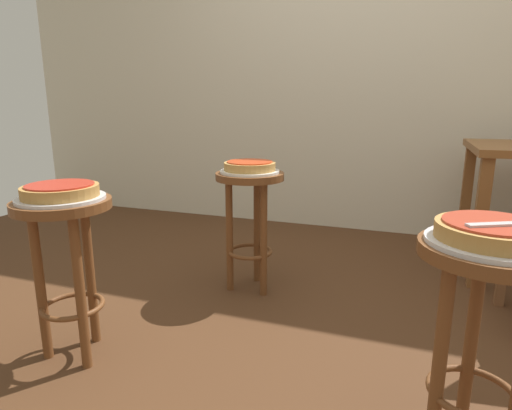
{
  "coord_description": "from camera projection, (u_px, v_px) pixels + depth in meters",
  "views": [
    {
      "loc": [
        0.32,
        -1.7,
        0.96
      ],
      "look_at": [
        -0.25,
        -0.12,
        0.56
      ],
      "focal_mm": 30.07,
      "sensor_mm": 36.0,
      "label": 1
    }
  ],
  "objects": [
    {
      "name": "ground_plane",
      "position": [
        319.0,
        327.0,
        1.88
      ],
      "size": [
        6.0,
        6.0,
        0.0
      ],
      "primitive_type": "plane",
      "color": "#4C2D19"
    },
    {
      "name": "back_wall",
      "position": [
        373.0,
        26.0,
        3.05
      ],
      "size": [
        6.0,
        0.1,
        3.0
      ],
      "primitive_type": "cube",
      "color": "beige",
      "rests_on": "ground_plane"
    },
    {
      "name": "stool_foreground",
      "position": [
        483.0,
        308.0,
        1.09
      ],
      "size": [
        0.35,
        0.35,
        0.62
      ],
      "color": "brown",
      "rests_on": "ground_plane"
    },
    {
      "name": "serving_plate_foreground",
      "position": [
        492.0,
        242.0,
        1.05
      ],
      "size": [
        0.32,
        0.32,
        0.01
      ],
      "primitive_type": "cylinder",
      "color": "silver",
      "rests_on": "stool_foreground"
    },
    {
      "name": "pizza_foreground",
      "position": [
        494.0,
        231.0,
        1.04
      ],
      "size": [
        0.27,
        0.27,
        0.05
      ],
      "color": "#B78442",
      "rests_on": "serving_plate_foreground"
    },
    {
      "name": "stool_middle",
      "position": [
        66.0,
        245.0,
        1.58
      ],
      "size": [
        0.35,
        0.35,
        0.62
      ],
      "color": "brown",
      "rests_on": "ground_plane"
    },
    {
      "name": "serving_plate_middle",
      "position": [
        61.0,
        198.0,
        1.54
      ],
      "size": [
        0.31,
        0.31,
        0.01
      ],
      "primitive_type": "cylinder",
      "color": "silver",
      "rests_on": "stool_middle"
    },
    {
      "name": "pizza_middle",
      "position": [
        60.0,
        190.0,
        1.53
      ],
      "size": [
        0.26,
        0.26,
        0.05
      ],
      "color": "#B78442",
      "rests_on": "serving_plate_middle"
    },
    {
      "name": "stool_leftside",
      "position": [
        250.0,
        205.0,
        2.18
      ],
      "size": [
        0.35,
        0.35,
        0.62
      ],
      "color": "brown",
      "rests_on": "ground_plane"
    },
    {
      "name": "serving_plate_leftside",
      "position": [
        250.0,
        172.0,
        2.14
      ],
      "size": [
        0.3,
        0.3,
        0.01
      ],
      "primitive_type": "cylinder",
      "color": "white",
      "rests_on": "stool_leftside"
    },
    {
      "name": "pizza_leftside",
      "position": [
        250.0,
        166.0,
        2.14
      ],
      "size": [
        0.26,
        0.26,
        0.05
      ],
      "color": "tan",
      "rests_on": "serving_plate_leftside"
    },
    {
      "name": "pizza_server_knife",
      "position": [
        511.0,
        224.0,
        1.01
      ],
      "size": [
        0.21,
        0.12,
        0.01
      ],
      "primitive_type": "cube",
      "rotation": [
        0.0,
        0.0,
        0.48
      ],
      "color": "silver",
      "rests_on": "pizza_foreground"
    }
  ]
}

